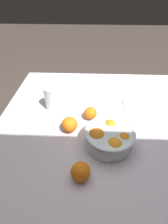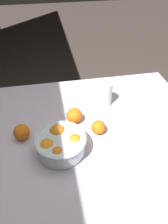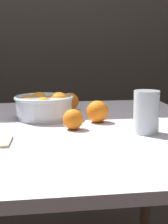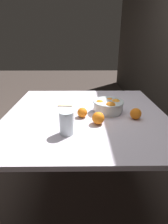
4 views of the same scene
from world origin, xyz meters
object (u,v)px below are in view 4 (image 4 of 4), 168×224
(fruit_bowl, at_px, (108,106))
(orange_loose_near_bowl, at_px, (82,113))
(juice_glass, at_px, (67,124))
(orange_loose_front, at_px, (98,118))
(orange_loose_aside, at_px, (136,114))

(fruit_bowl, height_order, orange_loose_near_bowl, fruit_bowl)
(fruit_bowl, height_order, juice_glass, juice_glass)
(juice_glass, xyz_separation_m, orange_loose_front, (-0.12, 0.19, -0.02))
(fruit_bowl, relative_size, orange_loose_aside, 2.97)
(fruit_bowl, bearing_deg, orange_loose_front, -25.52)
(orange_loose_aside, bearing_deg, fruit_bowl, -125.07)
(juice_glass, relative_size, orange_loose_front, 1.73)
(orange_loose_front, bearing_deg, fruit_bowl, 154.48)
(orange_loose_near_bowl, height_order, orange_loose_front, orange_loose_front)
(orange_loose_front, xyz_separation_m, orange_loose_aside, (-0.07, 0.26, -0.00))
(juice_glass, height_order, orange_loose_aside, juice_glass)
(juice_glass, bearing_deg, orange_loose_front, 122.61)
(fruit_bowl, relative_size, orange_loose_front, 2.83)
(fruit_bowl, bearing_deg, juice_glass, -42.06)
(orange_loose_front, distance_m, orange_loose_aside, 0.27)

